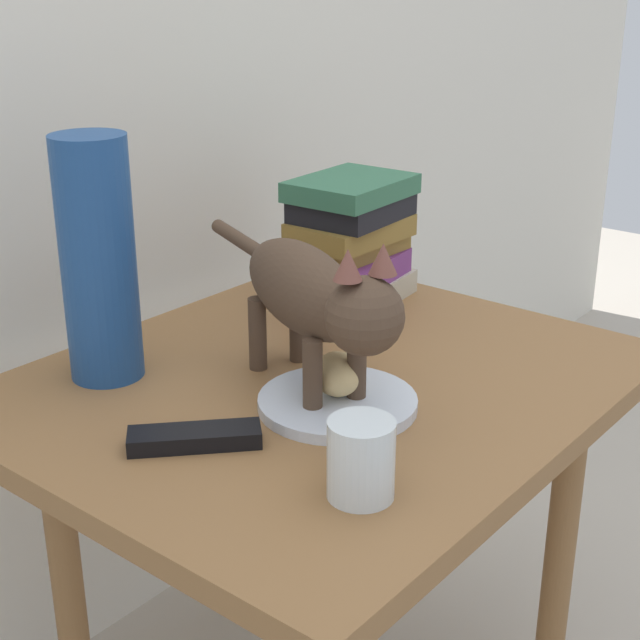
# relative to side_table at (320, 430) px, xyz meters

# --- Properties ---
(side_table) EXTENTS (0.79, 0.67, 0.60)m
(side_table) POSITION_rel_side_table_xyz_m (0.00, 0.00, 0.00)
(side_table) COLOR olive
(side_table) RESTS_ON ground
(plate) EXTENTS (0.20, 0.20, 0.01)m
(plate) POSITION_rel_side_table_xyz_m (-0.06, -0.07, 0.09)
(plate) COLOR silver
(plate) RESTS_ON side_table
(bread_roll) EXTENTS (0.10, 0.10, 0.05)m
(bread_roll) POSITION_rel_side_table_xyz_m (-0.05, -0.07, 0.12)
(bread_roll) COLOR #E0BC7A
(bread_roll) RESTS_ON plate
(cat) EXTENTS (0.23, 0.45, 0.23)m
(cat) POSITION_rel_side_table_xyz_m (-0.05, -0.03, 0.21)
(cat) COLOR #4C3828
(cat) RESTS_ON side_table
(book_stack) EXTENTS (0.21, 0.16, 0.20)m
(book_stack) POSITION_rel_side_table_xyz_m (0.26, 0.15, 0.18)
(book_stack) COLOR #BCB299
(book_stack) RESTS_ON side_table
(green_vase) EXTENTS (0.10, 0.10, 0.32)m
(green_vase) POSITION_rel_side_table_xyz_m (-0.17, 0.22, 0.24)
(green_vase) COLOR navy
(green_vase) RESTS_ON side_table
(candle_jar) EXTENTS (0.07, 0.07, 0.08)m
(candle_jar) POSITION_rel_side_table_xyz_m (-0.20, -0.22, 0.12)
(candle_jar) COLOR silver
(candle_jar) RESTS_ON side_table
(tv_remote) EXTENTS (0.14, 0.13, 0.02)m
(tv_remote) POSITION_rel_side_table_xyz_m (-0.23, -0.01, 0.09)
(tv_remote) COLOR black
(tv_remote) RESTS_ON side_table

